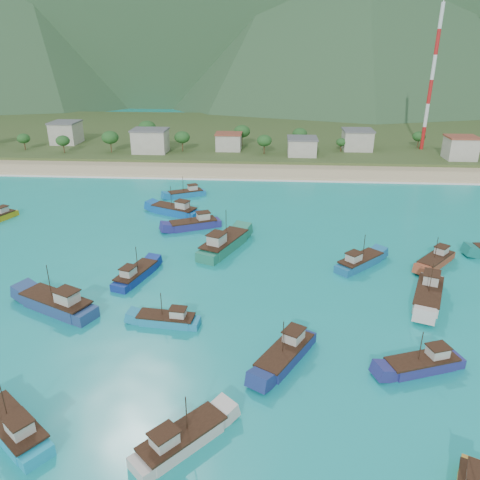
# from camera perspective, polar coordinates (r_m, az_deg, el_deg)

# --- Properties ---
(ground) EXTENTS (600.00, 600.00, 0.00)m
(ground) POSITION_cam_1_polar(r_m,az_deg,el_deg) (71.78, -6.78, -7.66)
(ground) COLOR #0B7E81
(ground) RESTS_ON ground
(beach) EXTENTS (400.00, 18.00, 1.20)m
(beach) POSITION_cam_1_polar(r_m,az_deg,el_deg) (144.80, -1.17, 8.41)
(beach) COLOR beige
(beach) RESTS_ON ground
(land) EXTENTS (400.00, 110.00, 2.40)m
(land) POSITION_cam_1_polar(r_m,az_deg,el_deg) (204.25, 0.37, 12.70)
(land) COLOR #385123
(land) RESTS_ON ground
(surf_line) EXTENTS (400.00, 2.50, 0.08)m
(surf_line) POSITION_cam_1_polar(r_m,az_deg,el_deg) (135.66, -1.53, 7.40)
(surf_line) COLOR white
(surf_line) RESTS_ON ground
(village) EXTENTS (215.13, 26.17, 7.47)m
(village) POSITION_cam_1_polar(r_m,az_deg,el_deg) (165.61, 2.82, 11.95)
(village) COLOR beige
(village) RESTS_ON ground
(vegetation) EXTENTS (281.02, 26.48, 9.24)m
(vegetation) POSITION_cam_1_polar(r_m,az_deg,el_deg) (168.15, -3.29, 12.29)
(vegetation) COLOR #235623
(vegetation) RESTS_ON ground
(radio_tower) EXTENTS (1.20, 1.20, 46.55)m
(radio_tower) POSITION_cam_1_polar(r_m,az_deg,el_deg) (176.96, 22.33, 17.63)
(radio_tower) COLOR red
(radio_tower) RESTS_ON ground
(boat_0) EXTENTS (8.19, 11.01, 6.41)m
(boat_0) POSITION_cam_1_polar(r_m,az_deg,el_deg) (59.76, 5.57, -13.73)
(boat_0) COLOR navy
(boat_0) RESTS_ON ground
(boat_1) EXTENTS (9.84, 6.95, 5.68)m
(boat_1) POSITION_cam_1_polar(r_m,az_deg,el_deg) (120.85, -6.57, 5.61)
(boat_1) COLOR #146AA7
(boat_1) RESTS_ON ground
(boat_2) EXTENTS (5.84, 10.48, 5.94)m
(boat_2) POSITION_cam_1_polar(r_m,az_deg,el_deg) (79.75, -12.62, -4.23)
(boat_2) COLOR navy
(boat_2) RESTS_ON ground
(boat_9) EXTENTS (11.29, 7.48, 6.46)m
(boat_9) POSITION_cam_1_polar(r_m,az_deg,el_deg) (99.49, -5.58, 1.88)
(boat_9) COLOR navy
(boat_9) RESTS_ON ground
(boat_10) EXTENTS (12.15, 8.12, 6.96)m
(boat_10) POSITION_cam_1_polar(r_m,az_deg,el_deg) (108.01, -7.92, 3.54)
(boat_10) COLOR #0E54A7
(boat_10) RESTS_ON ground
(boat_13) EXTENTS (8.68, 9.34, 5.82)m
(boat_13) POSITION_cam_1_polar(r_m,az_deg,el_deg) (89.84, 22.75, -2.37)
(boat_13) COLOR #A24529
(boat_13) RESTS_ON ground
(boat_14) EXTENTS (7.63, 12.47, 7.09)m
(boat_14) POSITION_cam_1_polar(r_m,az_deg,el_deg) (77.15, 21.96, -6.25)
(boat_14) COLOR beige
(boat_14) RESTS_ON ground
(boat_15) EXTENTS (9.08, 9.52, 6.01)m
(boat_15) POSITION_cam_1_polar(r_m,az_deg,el_deg) (49.74, -7.18, -23.10)
(boat_15) COLOR beige
(boat_15) RESTS_ON ground
(boat_16) EXTENTS (9.15, 3.54, 5.27)m
(boat_16) POSITION_cam_1_polar(r_m,az_deg,el_deg) (67.00, -8.85, -9.66)
(boat_16) COLOR teal
(boat_16) RESTS_ON ground
(boat_19) EXTENTS (13.20, 8.94, 7.57)m
(boat_19) POSITION_cam_1_polar(r_m,az_deg,el_deg) (74.08, -21.34, -7.32)
(boat_19) COLOR navy
(boat_19) RESTS_ON ground
(boat_20) EXTENTS (10.50, 9.09, 6.38)m
(boat_20) POSITION_cam_1_polar(r_m,az_deg,el_deg) (55.24, -25.92, -20.00)
(boat_20) COLOR #1697BE
(boat_20) RESTS_ON ground
(boat_21) EXTENTS (9.59, 9.60, 6.19)m
(boat_21) POSITION_cam_1_polar(r_m,az_deg,el_deg) (84.79, 14.37, -2.67)
(boat_21) COLOR #196092
(boat_21) RESTS_ON ground
(boat_23) EXTENTS (10.23, 6.03, 5.81)m
(boat_23) POSITION_cam_1_polar(r_m,az_deg,el_deg) (62.16, 21.39, -13.95)
(boat_23) COLOR navy
(boat_23) RESTS_ON ground
(boat_24) EXTENTS (9.17, 14.25, 8.13)m
(boat_24) POSITION_cam_1_polar(r_m,az_deg,el_deg) (88.44, -2.01, -0.57)
(boat_24) COLOR #1F765B
(boat_24) RESTS_ON ground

